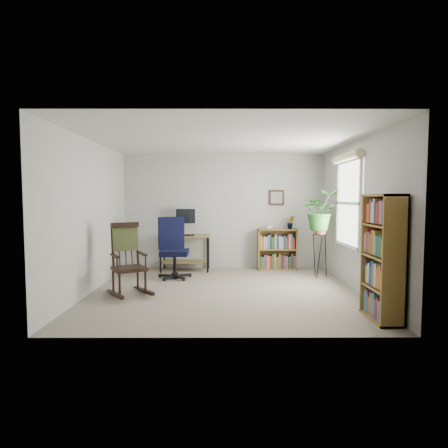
{
  "coord_description": "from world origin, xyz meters",
  "views": [
    {
      "loc": [
        -0.02,
        -5.9,
        1.49
      ],
      "look_at": [
        0.0,
        0.4,
        1.05
      ],
      "focal_mm": 30.0,
      "sensor_mm": 36.0,
      "label": 1
    }
  ],
  "objects_px": {
    "low_bookshelf": "(277,249)",
    "office_chair": "(175,248)",
    "rocking_chair": "(129,259)",
    "tall_bookshelf": "(383,257)",
    "desk": "(185,253)"
  },
  "relations": [
    {
      "from": "rocking_chair",
      "to": "low_bookshelf",
      "type": "relative_size",
      "value": 1.33
    },
    {
      "from": "office_chair",
      "to": "rocking_chair",
      "type": "xyz_separation_m",
      "value": [
        -0.55,
        -1.18,
        -0.01
      ]
    },
    {
      "from": "rocking_chair",
      "to": "low_bookshelf",
      "type": "height_order",
      "value": "rocking_chair"
    },
    {
      "from": "rocking_chair",
      "to": "office_chair",
      "type": "bearing_deg",
      "value": 36.0
    },
    {
      "from": "low_bookshelf",
      "to": "office_chair",
      "type": "bearing_deg",
      "value": -156.66
    },
    {
      "from": "office_chair",
      "to": "tall_bookshelf",
      "type": "relative_size",
      "value": 0.75
    },
    {
      "from": "low_bookshelf",
      "to": "tall_bookshelf",
      "type": "relative_size",
      "value": 0.55
    },
    {
      "from": "rocking_chair",
      "to": "tall_bookshelf",
      "type": "xyz_separation_m",
      "value": [
        3.38,
        -1.18,
        0.21
      ]
    },
    {
      "from": "low_bookshelf",
      "to": "tall_bookshelf",
      "type": "height_order",
      "value": "tall_bookshelf"
    },
    {
      "from": "desk",
      "to": "tall_bookshelf",
      "type": "bearing_deg",
      "value": -48.91
    },
    {
      "from": "desk",
      "to": "low_bookshelf",
      "type": "bearing_deg",
      "value": 3.61
    },
    {
      "from": "office_chair",
      "to": "low_bookshelf",
      "type": "height_order",
      "value": "office_chair"
    },
    {
      "from": "low_bookshelf",
      "to": "desk",
      "type": "bearing_deg",
      "value": -176.39
    },
    {
      "from": "rocking_chair",
      "to": "low_bookshelf",
      "type": "bearing_deg",
      "value": 9.51
    },
    {
      "from": "desk",
      "to": "rocking_chair",
      "type": "relative_size",
      "value": 0.9
    }
  ]
}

